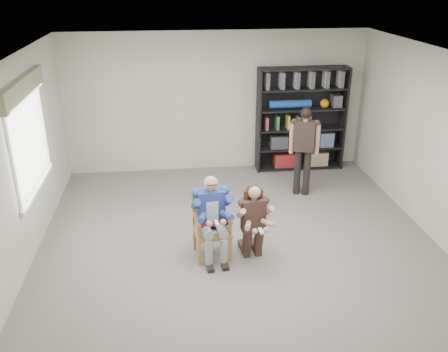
{
  "coord_description": "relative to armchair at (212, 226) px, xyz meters",
  "views": [
    {
      "loc": [
        -0.96,
        -5.74,
        3.81
      ],
      "look_at": [
        -0.2,
        0.6,
        1.05
      ],
      "focal_mm": 38.0,
      "sensor_mm": 36.0,
      "label": 1
    }
  ],
  "objects": [
    {
      "name": "seated_man",
      "position": [
        0.0,
        0.0,
        0.14
      ],
      "size": [
        0.61,
        0.8,
        1.25
      ],
      "primitive_type": null,
      "rotation": [
        0.0,
        0.0,
        0.1
      ],
      "color": "navy",
      "rests_on": "floor"
    },
    {
      "name": "standing_man",
      "position": [
        1.84,
        1.87,
        0.35
      ],
      "size": [
        0.58,
        0.44,
        1.65
      ],
      "primitive_type": null,
      "rotation": [
        0.0,
        0.0,
        -0.35
      ],
      "color": "black",
      "rests_on": "floor"
    },
    {
      "name": "armchair",
      "position": [
        0.0,
        0.0,
        0.0
      ],
      "size": [
        0.61,
        0.59,
        0.96
      ],
      "primitive_type": null,
      "rotation": [
        0.0,
        0.0,
        0.1
      ],
      "color": "#AF7B4A",
      "rests_on": "floor"
    },
    {
      "name": "room_shell",
      "position": [
        0.43,
        -0.14,
        0.92
      ],
      "size": [
        6.0,
        7.0,
        2.8
      ],
      "primitive_type": null,
      "color": "beige",
      "rests_on": "ground"
    },
    {
      "name": "kneeling_woman",
      "position": [
        0.58,
        -0.12,
        0.09
      ],
      "size": [
        0.55,
        0.81,
        1.14
      ],
      "primitive_type": null,
      "rotation": [
        0.0,
        0.0,
        0.1
      ],
      "color": "#3C2621",
      "rests_on": "floor"
    },
    {
      "name": "window_left",
      "position": [
        -2.52,
        0.86,
        1.15
      ],
      "size": [
        0.16,
        2.0,
        1.75
      ],
      "primitive_type": null,
      "color": "silver",
      "rests_on": "room_shell"
    },
    {
      "name": "bookshelf",
      "position": [
        2.13,
        3.14,
        0.57
      ],
      "size": [
        1.8,
        0.38,
        2.1
      ],
      "primitive_type": null,
      "color": "black",
      "rests_on": "floor"
    },
    {
      "name": "floor",
      "position": [
        0.43,
        -0.14,
        -0.48
      ],
      "size": [
        6.0,
        7.0,
        0.01
      ],
      "primitive_type": "cube",
      "color": "slate",
      "rests_on": "ground"
    }
  ]
}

